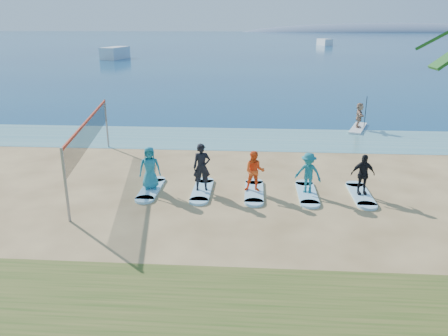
# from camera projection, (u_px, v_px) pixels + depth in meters

# --- Properties ---
(ground) EXTENTS (600.00, 600.00, 0.00)m
(ground) POSITION_uv_depth(u_px,v_px,m) (201.00, 218.00, 14.51)
(ground) COLOR tan
(ground) RESTS_ON ground
(shallow_water) EXTENTS (600.00, 600.00, 0.00)m
(shallow_water) POSITION_uv_depth(u_px,v_px,m) (224.00, 138.00, 24.44)
(shallow_water) COLOR teal
(shallow_water) RESTS_ON ground
(ocean) EXTENTS (600.00, 600.00, 0.00)m
(ocean) POSITION_uv_depth(u_px,v_px,m) (252.00, 39.00, 165.85)
(ocean) COLOR navy
(ocean) RESTS_ON ground
(island_ridge) EXTENTS (220.00, 56.00, 18.00)m
(island_ridge) POSITION_uv_depth(u_px,v_px,m) (396.00, 32.00, 291.91)
(island_ridge) COLOR slate
(island_ridge) RESTS_ON ground
(volleyball_net) EXTENTS (1.70, 8.95, 2.50)m
(volleyball_net) POSITION_uv_depth(u_px,v_px,m) (89.00, 132.00, 17.91)
(volleyball_net) COLOR gray
(volleyball_net) RESTS_ON ground
(paddleboard) EXTENTS (1.69, 3.06, 0.12)m
(paddleboard) POSITION_uv_depth(u_px,v_px,m) (358.00, 128.00, 26.54)
(paddleboard) COLOR silver
(paddleboard) RESTS_ON ground
(paddleboarder) EXTENTS (0.62, 1.43, 1.49)m
(paddleboarder) POSITION_uv_depth(u_px,v_px,m) (359.00, 115.00, 26.29)
(paddleboarder) COLOR tan
(paddleboarder) RESTS_ON paddleboard
(boat_offshore_a) EXTENTS (3.58, 7.24, 2.04)m
(boat_offshore_a) POSITION_uv_depth(u_px,v_px,m) (116.00, 59.00, 77.49)
(boat_offshore_a) COLOR silver
(boat_offshore_a) RESTS_ON ground
(boat_offshore_b) EXTENTS (3.66, 6.91, 1.78)m
(boat_offshore_b) POSITION_uv_depth(u_px,v_px,m) (324.00, 45.00, 122.13)
(boat_offshore_b) COLOR silver
(boat_offshore_b) RESTS_ON ground
(surfboard_0) EXTENTS (0.70, 2.20, 0.09)m
(surfboard_0) POSITION_uv_depth(u_px,v_px,m) (151.00, 189.00, 16.88)
(surfboard_0) COLOR #9DD9F3
(surfboard_0) RESTS_ON ground
(student_0) EXTENTS (0.91, 0.71, 1.65)m
(student_0) POSITION_uv_depth(u_px,v_px,m) (150.00, 168.00, 16.61)
(student_0) COLOR teal
(student_0) RESTS_ON surfboard_0
(surfboard_1) EXTENTS (0.70, 2.20, 0.09)m
(surfboard_1) POSITION_uv_depth(u_px,v_px,m) (202.00, 191.00, 16.75)
(surfboard_1) COLOR #9DD9F3
(surfboard_1) RESTS_ON ground
(student_1) EXTENTS (0.72, 0.54, 1.81)m
(student_1) POSITION_uv_depth(u_px,v_px,m) (202.00, 167.00, 16.45)
(student_1) COLOR black
(student_1) RESTS_ON surfboard_1
(surfboard_2) EXTENTS (0.70, 2.20, 0.09)m
(surfboard_2) POSITION_uv_depth(u_px,v_px,m) (254.00, 192.00, 16.62)
(surfboard_2) COLOR #9DD9F3
(surfboard_2) RESTS_ON ground
(student_2) EXTENTS (0.79, 0.62, 1.56)m
(student_2) POSITION_uv_depth(u_px,v_px,m) (255.00, 171.00, 16.35)
(student_2) COLOR #FF551A
(student_2) RESTS_ON surfboard_2
(surfboard_3) EXTENTS (0.70, 2.20, 0.09)m
(surfboard_3) POSITION_uv_depth(u_px,v_px,m) (307.00, 193.00, 16.48)
(surfboard_3) COLOR #9DD9F3
(surfboard_3) RESTS_ON ground
(student_3) EXTENTS (1.14, 0.93, 1.54)m
(student_3) POSITION_uv_depth(u_px,v_px,m) (308.00, 173.00, 16.22)
(student_3) COLOR #1A707E
(student_3) RESTS_ON surfboard_3
(surfboard_4) EXTENTS (0.70, 2.20, 0.09)m
(surfboard_4) POSITION_uv_depth(u_px,v_px,m) (361.00, 195.00, 16.35)
(surfboard_4) COLOR #9DD9F3
(surfboard_4) RESTS_ON ground
(student_4) EXTENTS (0.93, 0.47, 1.53)m
(student_4) POSITION_uv_depth(u_px,v_px,m) (363.00, 174.00, 16.09)
(student_4) COLOR black
(student_4) RESTS_ON surfboard_4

